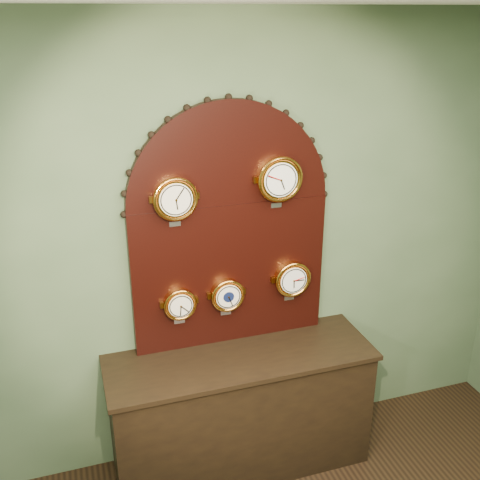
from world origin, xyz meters
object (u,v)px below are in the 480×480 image
object	(u,v)px
roman_clock	(175,198)
arabic_clock	(279,179)
hygrometer	(180,304)
barometer	(227,295)
display_board	(230,221)
shop_counter	(241,413)
tide_clock	(292,279)

from	to	relation	value
roman_clock	arabic_clock	distance (m)	0.61
hygrometer	barometer	xyz separation A→B (m)	(0.29, -0.00, 0.01)
display_board	barometer	bearing A→B (deg)	-120.42
display_board	hygrometer	world-z (taller)	display_board
display_board	barometer	world-z (taller)	display_board
shop_counter	roman_clock	world-z (taller)	roman_clock
roman_clock	tide_clock	distance (m)	0.93
arabic_clock	barometer	bearing A→B (deg)	179.75
display_board	arabic_clock	xyz separation A→B (m)	(0.28, -0.07, 0.25)
shop_counter	arabic_clock	distance (m)	1.51
display_board	roman_clock	size ratio (longest dim) A/B	5.08
shop_counter	roman_clock	bearing A→B (deg)	155.26
display_board	roman_clock	xyz separation A→B (m)	(-0.33, -0.07, 0.19)
roman_clock	barometer	bearing A→B (deg)	0.17
barometer	tide_clock	xyz separation A→B (m)	(0.42, -0.00, 0.04)
barometer	roman_clock	bearing A→B (deg)	-179.83
arabic_clock	tide_clock	bearing A→B (deg)	0.52
hygrometer	arabic_clock	bearing A→B (deg)	-0.17
tide_clock	arabic_clock	bearing A→B (deg)	-179.48
barometer	tide_clock	size ratio (longest dim) A/B	0.92
shop_counter	barometer	distance (m)	0.79
tide_clock	hygrometer	bearing A→B (deg)	179.93
roman_clock	hygrometer	distance (m)	0.65
tide_clock	roman_clock	bearing A→B (deg)	-179.96
barometer	shop_counter	bearing A→B (deg)	-75.78
roman_clock	barometer	size ratio (longest dim) A/B	1.16
arabic_clock	hygrometer	bearing A→B (deg)	179.83
barometer	tide_clock	bearing A→B (deg)	-0.06
roman_clock	display_board	bearing A→B (deg)	11.46
shop_counter	hygrometer	distance (m)	0.85
display_board	hygrometer	distance (m)	0.57
shop_counter	display_board	size ratio (longest dim) A/B	1.05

